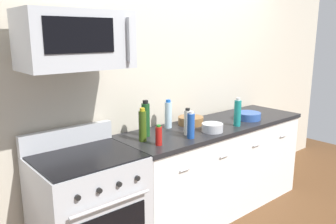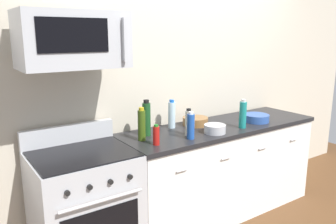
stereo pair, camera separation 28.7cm
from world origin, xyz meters
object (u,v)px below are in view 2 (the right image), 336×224
bottle_vinegar_white (189,123)px  bottle_hot_sauce_red (156,135)px  bottle_wine_green (146,119)px  bottle_soda_blue (191,126)px  microwave (73,40)px  bottle_sparkling_teal (243,114)px  bottle_olive_oil (142,125)px  bottle_water_clear (172,115)px  bowl_blue_mixing (256,118)px  bowl_wooden_salad (195,121)px  bowl_steel_prep (215,129)px  range_oven (85,207)px

bottle_vinegar_white → bottle_hot_sauce_red: bottle_vinegar_white is taller
bottle_wine_green → bottle_soda_blue: bottle_wine_green is taller
microwave → bottle_sparkling_teal: bearing=-8.8°
bottle_olive_oil → bottle_sparkling_teal: bearing=-11.4°
bottle_water_clear → bottle_sparkling_teal: 0.67m
bottle_vinegar_white → bottle_water_clear: bearing=86.6°
bottle_hot_sauce_red → bowl_blue_mixing: 1.24m
microwave → bottle_soda_blue: microwave is taller
bowl_wooden_salad → bowl_blue_mixing: 0.65m
bottle_water_clear → bottle_wine_green: 0.34m
microwave → bottle_vinegar_white: 1.19m
bowl_steel_prep → bottle_sparkling_teal: bearing=-2.9°
bottle_olive_oil → bottle_water_clear: bearing=22.8°
bottle_sparkling_teal → bottle_soda_blue: bottle_sparkling_teal is taller
bottle_sparkling_teal → bottle_soda_blue: size_ratio=1.17×
bottle_wine_green → bowl_blue_mixing: 1.20m
bottle_water_clear → bottle_sparkling_teal: (0.55, -0.38, 0.00)m
bottle_hot_sauce_red → bowl_wooden_salad: bottle_hot_sauce_red is taller
bottle_wine_green → bottle_olive_oil: bearing=-136.8°
microwave → bottle_wine_green: bearing=5.7°
microwave → bottle_olive_oil: size_ratio=2.63×
bottle_vinegar_white → bottle_hot_sauce_red: bearing=-169.9°
bottle_olive_oil → bottle_sparkling_teal: 1.01m
bowl_wooden_salad → microwave: bearing=-175.6°
bottle_sparkling_teal → bowl_blue_mixing: 0.32m
bottle_water_clear → bottle_olive_oil: bottle_olive_oil is taller
bottle_olive_oil → bottle_hot_sauce_red: bearing=-77.8°
bowl_blue_mixing → bottle_water_clear: bearing=161.0°
bottle_soda_blue → bowl_wooden_salad: 0.46m
range_oven → bottle_water_clear: bearing=11.2°
bowl_steel_prep → microwave: bearing=169.5°
bottle_sparkling_teal → bottle_hot_sauce_red: 0.95m
range_oven → bottle_water_clear: size_ratio=3.95×
range_oven → bottle_water_clear: (0.96, 0.19, 0.58)m
microwave → bottle_hot_sauce_red: size_ratio=4.45×
bottle_olive_oil → microwave: bearing=176.0°
bottle_sparkling_teal → bottle_vinegar_white: bearing=170.2°
range_oven → bowl_wooden_salad: (1.21, 0.14, 0.49)m
bottle_soda_blue → bottle_hot_sauce_red: bottle_soda_blue is taller
bottle_vinegar_white → bowl_wooden_salad: bottle_vinegar_white is taller
bottle_hot_sauce_red → bowl_steel_prep: 0.62m
bottle_wine_green → bowl_wooden_salad: bearing=2.9°
microwave → bowl_wooden_salad: (1.21, 0.09, -0.79)m
bottle_water_clear → bottle_olive_oil: 0.47m
microwave → bottle_water_clear: microwave is taller
bowl_blue_mixing → bottle_vinegar_white: bearing=179.3°
range_oven → bowl_blue_mixing: range_oven is taller
bottle_sparkling_teal → bottle_hot_sauce_red: bearing=178.2°
bottle_olive_oil → bottle_sparkling_teal: size_ratio=1.03×
bottle_soda_blue → bowl_steel_prep: bearing=3.0°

